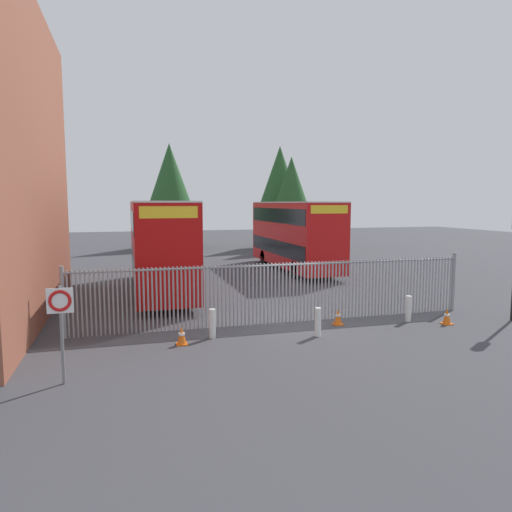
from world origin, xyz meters
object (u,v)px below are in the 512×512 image
(bollard_near_right, at_px, (409,309))
(double_decker_bus_behind_fence_left, at_px, (294,233))
(speed_limit_sign_post, at_px, (61,312))
(traffic_cone_near_kerb, at_px, (338,317))
(double_decker_bus_near_gate, at_px, (159,243))
(bollard_center_front, at_px, (318,322))
(traffic_cone_mid_forecourt, at_px, (447,316))
(bollard_near_left, at_px, (212,323))
(traffic_cone_by_gate, at_px, (182,336))

(bollard_near_right, bearing_deg, double_decker_bus_behind_fence_left, 87.95)
(speed_limit_sign_post, bearing_deg, traffic_cone_near_kerb, 20.51)
(double_decker_bus_near_gate, xyz_separation_m, bollard_center_front, (4.41, -9.02, -1.95))
(bollard_center_front, height_order, traffic_cone_mid_forecourt, bollard_center_front)
(double_decker_bus_near_gate, height_order, speed_limit_sign_post, double_decker_bus_near_gate)
(bollard_near_left, bearing_deg, traffic_cone_by_gate, -155.68)
(bollard_center_front, bearing_deg, traffic_cone_by_gate, 176.37)
(double_decker_bus_behind_fence_left, height_order, traffic_cone_by_gate, double_decker_bus_behind_fence_left)
(bollard_center_front, bearing_deg, double_decker_bus_near_gate, 116.05)
(bollard_center_front, relative_size, traffic_cone_mid_forecourt, 1.61)
(double_decker_bus_near_gate, distance_m, bollard_near_left, 8.57)
(traffic_cone_near_kerb, xyz_separation_m, speed_limit_sign_post, (-8.77, -3.28, 1.49))
(bollard_center_front, bearing_deg, traffic_cone_near_kerb, 42.32)
(bollard_center_front, bearing_deg, speed_limit_sign_post, -164.21)
(double_decker_bus_near_gate, bearing_deg, double_decker_bus_behind_fence_left, 31.34)
(bollard_center_front, distance_m, traffic_cone_by_gate, 4.41)
(traffic_cone_by_gate, bearing_deg, bollard_center_front, -3.63)
(bollard_near_right, relative_size, traffic_cone_mid_forecourt, 1.61)
(double_decker_bus_behind_fence_left, relative_size, traffic_cone_mid_forecourt, 18.32)
(double_decker_bus_behind_fence_left, height_order, speed_limit_sign_post, double_decker_bus_behind_fence_left)
(bollard_near_right, xyz_separation_m, traffic_cone_mid_forecourt, (1.09, -0.75, -0.19))
(bollard_center_front, xyz_separation_m, traffic_cone_by_gate, (-4.39, 0.28, -0.19))
(bollard_center_front, height_order, traffic_cone_near_kerb, bollard_center_front)
(traffic_cone_near_kerb, bearing_deg, bollard_near_left, -174.89)
(double_decker_bus_behind_fence_left, distance_m, speed_limit_sign_post, 20.43)
(traffic_cone_by_gate, bearing_deg, bollard_near_left, 24.32)
(double_decker_bus_behind_fence_left, bearing_deg, traffic_cone_by_gate, -122.05)
(bollard_near_right, distance_m, traffic_cone_near_kerb, 2.72)
(bollard_near_left, xyz_separation_m, traffic_cone_near_kerb, (4.63, 0.41, -0.19))
(double_decker_bus_behind_fence_left, distance_m, bollard_near_right, 13.67)
(double_decker_bus_near_gate, bearing_deg, bollard_center_front, -63.95)
(double_decker_bus_near_gate, bearing_deg, traffic_cone_by_gate, -89.89)
(double_decker_bus_near_gate, height_order, traffic_cone_near_kerb, double_decker_bus_near_gate)
(bollard_center_front, xyz_separation_m, speed_limit_sign_post, (-7.49, -2.12, 1.30))
(speed_limit_sign_post, bearing_deg, double_decker_bus_behind_fence_left, 54.15)
(bollard_near_right, bearing_deg, traffic_cone_mid_forecourt, -34.56)
(bollard_near_left, height_order, traffic_cone_by_gate, bollard_near_left)
(bollard_near_right, xyz_separation_m, traffic_cone_by_gate, (-8.38, -0.62, -0.19))
(traffic_cone_near_kerb, bearing_deg, double_decker_bus_behind_fence_left, 76.49)
(double_decker_bus_near_gate, relative_size, traffic_cone_near_kerb, 18.32)
(double_decker_bus_behind_fence_left, relative_size, speed_limit_sign_post, 4.50)
(bollard_near_right, bearing_deg, bollard_center_front, -167.22)
(bollard_near_right, distance_m, traffic_cone_mid_forecourt, 1.33)
(speed_limit_sign_post, bearing_deg, bollard_near_right, 14.75)
(double_decker_bus_near_gate, relative_size, speed_limit_sign_post, 4.50)
(traffic_cone_by_gate, relative_size, speed_limit_sign_post, 0.25)
(double_decker_bus_behind_fence_left, xyz_separation_m, traffic_cone_mid_forecourt, (0.60, -14.27, -2.13))
(traffic_cone_mid_forecourt, distance_m, speed_limit_sign_post, 12.85)
(speed_limit_sign_post, bearing_deg, traffic_cone_by_gate, 37.72)
(bollard_center_front, distance_m, speed_limit_sign_post, 7.90)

